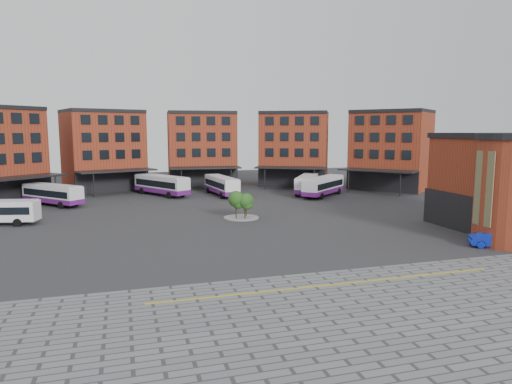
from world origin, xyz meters
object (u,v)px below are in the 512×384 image
object	(u,v)px
bus_b	(52,194)
bus_f	(324,186)
bus_c	(162,185)
bus_d	(222,185)
blue_car	(494,240)
bus_e	(307,184)
tree_island	(242,202)

from	to	relation	value
bus_b	bus_f	world-z (taller)	bus_f
bus_c	bus_d	xyz separation A→B (m)	(9.74, -2.64, -0.11)
bus_c	bus_b	bearing A→B (deg)	169.26
bus_f	bus_c	bearing A→B (deg)	-149.85
bus_d	blue_car	distance (m)	44.70
bus_b	blue_car	distance (m)	57.36
bus_d	blue_car	xyz separation A→B (m)	(17.16, -41.26, -0.99)
bus_e	bus_c	bearing A→B (deg)	-159.16
tree_island	bus_b	xyz separation A→B (m)	(-24.06, 17.52, -0.36)
tree_island	bus_e	size ratio (longest dim) A/B	0.41
bus_b	bus_d	xyz separation A→B (m)	(25.88, 3.36, 0.05)
bus_b	bus_d	bearing A→B (deg)	-35.37
bus_d	blue_car	size ratio (longest dim) A/B	2.59
tree_island	bus_b	bearing A→B (deg)	143.94
bus_c	bus_d	distance (m)	10.09
bus_e	blue_car	xyz separation A→B (m)	(2.44, -39.39, -0.96)
bus_e	blue_car	bearing A→B (deg)	-55.16
bus_f	bus_b	bearing A→B (deg)	-135.07
bus_d	bus_e	xyz separation A→B (m)	(14.72, -1.87, -0.02)
blue_car	bus_d	bearing A→B (deg)	50.64
bus_e	tree_island	bearing A→B (deg)	-99.74
bus_b	bus_c	world-z (taller)	bus_c
bus_c	bus_e	world-z (taller)	bus_c
bus_c	bus_f	xyz separation A→B (m)	(25.81, -8.43, -0.08)
bus_b	bus_d	world-z (taller)	bus_d
blue_car	bus_e	bearing A→B (deg)	31.61
bus_b	bus_f	distance (m)	42.03
bus_b	bus_c	bearing A→B (deg)	-22.38
bus_c	bus_f	world-z (taller)	bus_c
tree_island	bus_d	xyz separation A→B (m)	(1.83, 20.88, -0.31)
bus_c	blue_car	distance (m)	51.50
bus_b	bus_f	xyz separation A→B (m)	(41.96, -2.43, 0.08)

